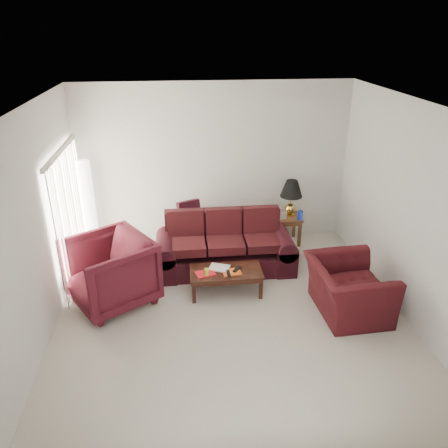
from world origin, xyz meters
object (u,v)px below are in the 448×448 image
at_px(armchair_right, 348,289).
at_px(armchair_left, 110,272).
at_px(end_table, 286,229).
at_px(sofa, 225,244).
at_px(coffee_table, 226,281).
at_px(floor_lamp, 89,208).

bearing_deg(armchair_right, armchair_left, 77.05).
relative_size(end_table, armchair_right, 0.46).
bearing_deg(sofa, coffee_table, -98.06).
relative_size(end_table, armchair_left, 0.47).
height_order(armchair_right, coffee_table, armchair_right).
xyz_separation_m(floor_lamp, coffee_table, (2.29, -1.62, -0.69)).
distance_m(floor_lamp, coffee_table, 2.89).
xyz_separation_m(sofa, floor_lamp, (-2.36, 0.88, 0.41)).
bearing_deg(end_table, sofa, -146.06).
relative_size(floor_lamp, armchair_right, 1.49).
xyz_separation_m(sofa, armchair_right, (1.64, -1.43, -0.09)).
height_order(end_table, armchair_left, armchair_left).
xyz_separation_m(sofa, end_table, (1.29, 0.87, -0.20)).
bearing_deg(end_table, coffee_table, -130.18).
relative_size(end_table, floor_lamp, 0.31).
bearing_deg(armchair_right, sofa, 46.31).
bearing_deg(armchair_right, floor_lamp, 57.31).
height_order(sofa, floor_lamp, floor_lamp).
relative_size(floor_lamp, armchair_left, 1.53).
bearing_deg(end_table, armchair_left, -151.67).
bearing_deg(armchair_left, end_table, 85.86).
bearing_deg(coffee_table, floor_lamp, 153.82).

